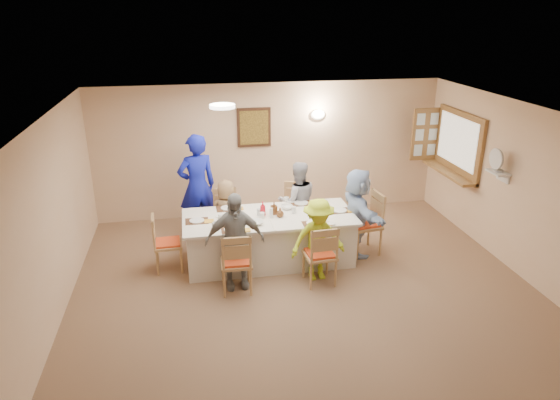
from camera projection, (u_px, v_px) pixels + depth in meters
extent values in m
plane|color=#7F624C|center=(314.00, 310.00, 6.62)|extent=(7.00, 7.00, 0.00)
plane|color=beige|center=(270.00, 150.00, 9.38)|extent=(6.50, 0.00, 6.50)
plane|color=beige|center=(37.00, 245.00, 5.62)|extent=(0.00, 7.00, 7.00)
plane|color=beige|center=(550.00, 206.00, 6.73)|extent=(0.00, 7.00, 7.00)
plane|color=white|center=(319.00, 124.00, 5.72)|extent=(7.00, 7.00, 0.00)
cube|color=#3E2316|center=(254.00, 127.00, 9.14)|extent=(0.62, 0.04, 0.72)
cube|color=black|center=(254.00, 128.00, 9.12)|extent=(0.52, 0.02, 0.62)
ellipsoid|color=white|center=(318.00, 114.00, 9.25)|extent=(0.26, 0.09, 0.18)
cylinder|color=white|center=(222.00, 106.00, 6.94)|extent=(0.36, 0.36, 0.05)
cube|color=olive|center=(459.00, 144.00, 8.83)|extent=(0.06, 1.50, 1.15)
cube|color=olive|center=(449.00, 172.00, 9.00)|extent=(0.30, 1.50, 0.05)
cube|color=olive|center=(426.00, 134.00, 9.49)|extent=(0.55, 0.04, 1.00)
cube|color=white|center=(498.00, 172.00, 7.62)|extent=(0.22, 0.36, 0.03)
cube|color=white|center=(269.00, 238.00, 7.80)|extent=(2.63, 1.11, 0.76)
imported|color=olive|center=(227.00, 213.00, 8.25)|extent=(0.63, 0.48, 1.15)
imported|color=#9E9CA9|center=(298.00, 202.00, 8.41)|extent=(0.68, 0.53, 1.39)
imported|color=gray|center=(235.00, 241.00, 6.95)|extent=(0.84, 0.37, 1.42)
imported|color=#BCD826|center=(318.00, 240.00, 7.19)|extent=(0.88, 0.59, 1.25)
imported|color=#B3CCF3|center=(357.00, 212.00, 7.92)|extent=(1.37, 0.55, 1.44)
imported|color=#131DAF|center=(197.00, 186.00, 8.48)|extent=(0.90, 0.80, 1.82)
cube|color=#472B19|center=(233.00, 230.00, 7.17)|extent=(0.33, 0.25, 0.01)
cylinder|color=white|center=(233.00, 229.00, 7.17)|extent=(0.25, 0.25, 0.02)
cube|color=gold|center=(246.00, 230.00, 7.15)|extent=(0.13, 0.13, 0.01)
cube|color=#472B19|center=(314.00, 224.00, 7.38)|extent=(0.33, 0.24, 0.01)
cylinder|color=white|center=(314.00, 223.00, 7.37)|extent=(0.22, 0.22, 0.01)
cube|color=gold|center=(326.00, 224.00, 7.36)|extent=(0.14, 0.14, 0.01)
cube|color=#472B19|center=(228.00, 208.00, 7.94)|extent=(0.36, 0.27, 0.01)
cylinder|color=white|center=(228.00, 208.00, 7.94)|extent=(0.22, 0.22, 0.01)
cube|color=gold|center=(239.00, 208.00, 7.93)|extent=(0.13, 0.13, 0.01)
cube|color=#472B19|center=(301.00, 203.00, 8.15)|extent=(0.33, 0.25, 0.01)
cylinder|color=white|center=(301.00, 203.00, 8.14)|extent=(0.23, 0.23, 0.01)
cube|color=gold|center=(313.00, 203.00, 8.13)|extent=(0.13, 0.13, 0.01)
cube|color=#472B19|center=(197.00, 221.00, 7.47)|extent=(0.34, 0.25, 0.01)
cylinder|color=white|center=(197.00, 220.00, 7.47)|extent=(0.22, 0.22, 0.01)
cube|color=gold|center=(209.00, 221.00, 7.45)|extent=(0.14, 0.14, 0.01)
cube|color=#472B19|center=(339.00, 211.00, 7.85)|extent=(0.32, 0.24, 0.01)
cylinder|color=white|center=(339.00, 210.00, 7.85)|extent=(0.24, 0.24, 0.01)
cube|color=gold|center=(351.00, 211.00, 7.83)|extent=(0.13, 0.13, 0.01)
imported|color=white|center=(216.00, 225.00, 7.24)|extent=(0.14, 0.14, 0.09)
imported|color=white|center=(286.00, 199.00, 8.21)|extent=(0.10, 0.10, 0.08)
imported|color=white|center=(256.00, 223.00, 7.36)|extent=(0.30, 0.30, 0.05)
imported|color=white|center=(287.00, 207.00, 7.92)|extent=(0.27, 0.27, 0.06)
imported|color=red|center=(263.00, 209.00, 7.62)|extent=(0.14, 0.14, 0.23)
imported|color=#5C3418|center=(274.00, 208.00, 7.70)|extent=(0.10, 0.10, 0.20)
imported|color=#5C3418|center=(280.00, 212.00, 7.60)|extent=(0.12, 0.12, 0.15)
cylinder|color=silver|center=(259.00, 212.00, 7.66)|extent=(0.07, 0.07, 0.11)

